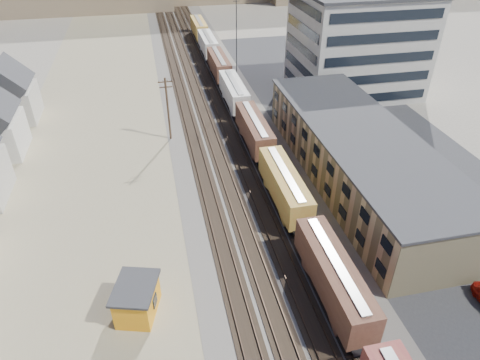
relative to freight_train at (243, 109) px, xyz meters
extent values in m
cube|color=#4C4742|center=(-3.80, 5.53, -2.76)|extent=(18.00, 200.00, 0.06)
cube|color=#817558|center=(-23.80, -4.47, -2.78)|extent=(24.00, 180.00, 0.03)
cube|color=#232326|center=(18.20, -9.47, -2.77)|extent=(26.00, 120.00, 0.04)
cube|color=black|center=(-8.80, 5.53, -2.69)|extent=(2.60, 200.00, 0.08)
cube|color=#38281E|center=(-9.52, 5.53, -2.57)|extent=(0.08, 200.00, 0.16)
cube|color=#38281E|center=(-8.08, 5.53, -2.57)|extent=(0.08, 200.00, 0.16)
cube|color=black|center=(-5.80, 5.53, -2.69)|extent=(2.60, 200.00, 0.08)
cube|color=#38281E|center=(-6.52, 5.53, -2.57)|extent=(0.08, 200.00, 0.16)
cube|color=#38281E|center=(-5.08, 5.53, -2.57)|extent=(0.08, 200.00, 0.16)
cube|color=black|center=(-2.80, 5.53, -2.69)|extent=(2.60, 200.00, 0.08)
cube|color=#38281E|center=(-3.52, 5.53, -2.57)|extent=(0.08, 200.00, 0.16)
cube|color=#38281E|center=(-2.08, 5.53, -2.57)|extent=(0.08, 200.00, 0.16)
cube|color=black|center=(0.00, 5.53, -2.69)|extent=(2.60, 200.00, 0.08)
cube|color=#38281E|center=(-0.72, 5.53, -2.57)|extent=(0.08, 200.00, 0.16)
cube|color=#38281E|center=(0.72, 5.53, -2.57)|extent=(0.08, 200.00, 0.16)
cube|color=black|center=(0.00, -43.07, -2.04)|extent=(2.20, 2.20, 0.90)
cube|color=black|center=(0.00, -32.92, -2.04)|extent=(2.20, 2.20, 0.90)
cube|color=#492A1F|center=(0.00, -38.00, 0.11)|extent=(3.00, 13.34, 3.40)
cube|color=#B7B7B2|center=(0.00, -38.00, 1.89)|extent=(0.90, 12.32, 0.16)
cube|color=black|center=(0.00, -27.87, -2.04)|extent=(2.20, 2.20, 0.90)
cube|color=black|center=(0.00, -17.72, -2.04)|extent=(2.20, 2.20, 0.90)
cube|color=#B3752F|center=(0.00, -22.80, 0.11)|extent=(3.00, 13.34, 3.40)
cube|color=#B7B7B2|center=(0.00, -22.80, 1.89)|extent=(0.90, 12.33, 0.16)
cube|color=black|center=(0.00, -12.68, -2.04)|extent=(2.20, 2.20, 0.90)
cube|color=black|center=(0.00, -2.52, -2.04)|extent=(2.20, 2.20, 0.90)
cube|color=#492A1F|center=(0.00, -7.60, 0.11)|extent=(3.00, 13.34, 3.40)
cube|color=#B7B7B2|center=(0.00, -7.60, 1.89)|extent=(0.90, 12.33, 0.16)
cube|color=black|center=(0.00, 2.52, -2.04)|extent=(2.20, 2.20, 0.90)
cube|color=black|center=(0.00, 12.68, -2.04)|extent=(2.20, 2.20, 0.90)
cube|color=#B8B5AD|center=(0.00, 7.60, 0.11)|extent=(3.00, 13.34, 3.40)
cube|color=#B7B7B2|center=(0.00, 7.60, 1.89)|extent=(0.90, 12.33, 0.16)
cube|color=black|center=(0.00, 17.73, -2.04)|extent=(2.20, 2.20, 0.90)
cube|color=black|center=(0.00, 27.88, -2.04)|extent=(2.20, 2.20, 0.90)
cube|color=#492A1F|center=(0.00, 22.80, 0.11)|extent=(3.00, 13.34, 3.40)
cube|color=#B7B7B2|center=(0.00, 22.80, 1.89)|extent=(0.90, 12.32, 0.16)
cube|color=black|center=(0.00, 32.92, -2.04)|extent=(2.20, 2.20, 0.90)
cube|color=black|center=(0.00, 43.07, -2.04)|extent=(2.20, 2.20, 0.90)
cube|color=#B8B5AD|center=(0.00, 38.00, 0.11)|extent=(3.00, 13.34, 3.40)
cube|color=#B7B7B2|center=(0.00, 38.00, 1.89)|extent=(0.90, 12.32, 0.16)
cube|color=black|center=(0.00, 48.12, -2.04)|extent=(2.20, 2.20, 0.90)
cube|color=black|center=(0.00, 58.27, -2.04)|extent=(2.20, 2.20, 0.90)
cube|color=#B3752F|center=(0.00, 53.20, 0.11)|extent=(3.00, 13.34, 3.40)
cube|color=#B7B7B2|center=(0.00, 53.20, 1.89)|extent=(0.90, 12.32, 0.16)
cube|color=tan|center=(11.20, -19.47, 0.71)|extent=(12.00, 40.00, 7.00)
cube|color=#2D2D30|center=(11.20, -19.47, 4.31)|extent=(12.40, 40.40, 0.30)
cube|color=black|center=(5.15, -19.47, -0.59)|extent=(0.12, 36.00, 1.20)
cube|color=black|center=(5.15, -19.47, 2.41)|extent=(0.12, 36.00, 1.20)
cube|color=#9E998E|center=(24.20, 10.53, 6.21)|extent=(22.00, 18.00, 18.00)
cube|color=black|center=(13.15, 10.53, 6.21)|extent=(0.12, 16.00, 16.00)
cube|color=black|center=(24.20, 1.48, 6.21)|extent=(20.00, 0.12, 16.00)
cylinder|color=#382619|center=(-12.30, -2.47, 2.21)|extent=(0.32, 0.32, 10.00)
cube|color=#382619|center=(-12.30, -2.47, 6.61)|extent=(2.20, 0.14, 0.14)
cube|color=#382619|center=(-12.30, -2.47, 5.81)|extent=(1.90, 0.14, 0.14)
cylinder|color=black|center=(-11.70, -2.47, 6.76)|extent=(0.08, 0.08, 0.22)
cylinder|color=black|center=(2.20, 15.53, 6.21)|extent=(0.16, 0.16, 18.00)
cube|color=black|center=(2.20, 15.53, 13.71)|extent=(1.20, 0.08, 0.08)
cube|color=#9E998E|center=(-37.80, 10.53, -0.04)|extent=(8.00, 8.00, 5.50)
cube|color=#2D2D30|center=(-37.80, 10.53, 3.61)|extent=(8.15, 8.16, 8.15)
cube|color=orange|center=(-17.97, -35.90, -1.20)|extent=(4.28, 5.00, 3.20)
cube|color=#2D2D30|center=(-17.97, -35.90, 0.51)|extent=(4.81, 5.53, 0.27)
cube|color=black|center=(-16.39, -36.37, -1.09)|extent=(0.41, 1.05, 1.07)
imported|color=navy|center=(23.88, 10.67, -1.98)|extent=(6.27, 5.81, 1.63)
imported|color=silver|center=(23.50, -4.55, -2.06)|extent=(2.86, 4.59, 1.46)
camera|label=1|loc=(-14.46, -63.41, 29.42)|focal=32.00mm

